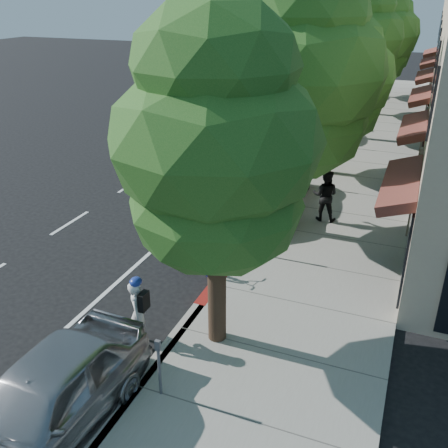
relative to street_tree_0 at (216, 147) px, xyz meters
The scene contains 18 objects.
ground 5.05m from the street_tree_0, 114.23° to the left, with size 120.00×120.00×0.00m, color black.
sidewalk 11.05m from the street_tree_0, 82.03° to the left, with size 4.60×56.00×0.15m, color gray.
curb 10.99m from the street_tree_0, 95.14° to the left, with size 0.30×56.00×0.15m, color #9E998E.
curb_red_segment 5.46m from the street_tree_0, 106.70° to the left, with size 0.32×4.00×0.15m, color maroon.
street_tree_0 is the anchor object (origin of this frame).
street_tree_1 6.02m from the street_tree_0, 90.00° to the left, with size 5.13×5.13×8.15m.
street_tree_2 12.01m from the street_tree_0, 90.00° to the left, with size 4.88×4.88×6.77m.
street_tree_3 18.01m from the street_tree_0, 90.00° to the left, with size 4.42×4.42×7.92m.
street_tree_4 24.00m from the street_tree_0, 90.00° to the left, with size 5.24×5.24×7.77m.
street_tree_5 30.00m from the street_tree_0, 90.00° to the left, with size 5.21×5.21×7.32m.
cyclist 4.14m from the street_tree_0, 158.13° to the right, with size 0.58×0.38×1.58m, color silver.
bicycle 5.09m from the street_tree_0, 124.58° to the left, with size 0.72×2.05×1.08m, color navy.
silver_suv 8.51m from the street_tree_0, 100.57° to the left, with size 2.61×5.66×1.57m, color #B1B1B6.
dark_sedan 14.65m from the street_tree_0, 99.59° to the left, with size 1.51×4.33×1.43m, color black.
white_pickup 17.54m from the street_tree_0, 95.73° to the left, with size 2.24×5.52×1.60m, color silver.
dark_suv_far 29.40m from the street_tree_0, 93.17° to the left, with size 2.02×5.01×1.71m, color black.
near_car_a 5.44m from the street_tree_0, 116.97° to the right, with size 1.86×4.63×1.58m, color #A0A0A4.
pedestrian 8.04m from the street_tree_0, 82.71° to the left, with size 0.85×0.66×1.75m, color black.
Camera 1 is at (4.40, -10.35, 7.23)m, focal length 40.00 mm.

